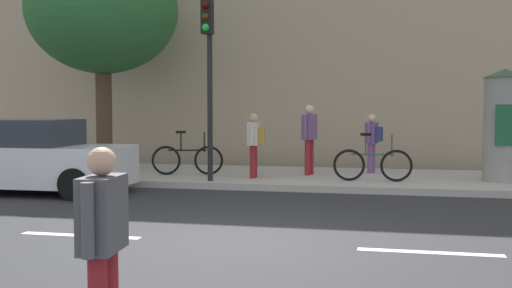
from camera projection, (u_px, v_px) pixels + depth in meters
name	position (u px, v px, depth m)	size (l,w,h in m)	color
ground_plane	(244.00, 244.00, 8.14)	(80.00, 80.00, 0.00)	#2B2B2D
sidewalk_curb	(309.00, 178.00, 14.97)	(36.00, 4.00, 0.15)	#B2ADA3
lane_markings	(244.00, 243.00, 8.14)	(25.80, 0.16, 0.01)	silver
building_backdrop	(329.00, 2.00, 19.53)	(36.00, 5.00, 10.38)	tan
traffic_light	(208.00, 60.00, 13.50)	(0.24, 0.45, 4.04)	black
poster_column	(504.00, 124.00, 13.64)	(0.97, 0.97, 2.53)	gray
street_tree	(102.00, 10.00, 15.89)	(3.95, 3.95, 5.91)	#4C3826
pedestrian_near_pole	(103.00, 235.00, 4.43)	(0.28, 0.63, 1.55)	maroon
pedestrian_in_light_jacket	(255.00, 139.00, 14.38)	(0.40, 0.66, 1.53)	maroon
pedestrian_with_bag	(309.00, 133.00, 14.97)	(0.34, 0.65, 1.73)	maroon
pedestrian_tallest	(372.00, 138.00, 15.41)	(0.46, 0.59, 1.49)	#724C84
bicycle_leaning	(187.00, 159.00, 14.98)	(1.74, 0.44, 1.09)	black
bicycle_upright	(373.00, 164.00, 13.69)	(1.77, 0.18, 1.09)	black
parked_car_dark	(23.00, 157.00, 12.94)	(4.46, 1.90, 1.57)	silver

